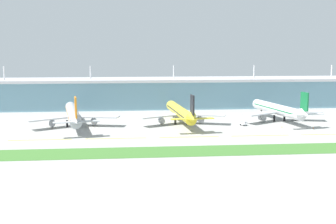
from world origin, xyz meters
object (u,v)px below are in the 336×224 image
airliner_near (73,114)px  safety_cone_left_wingtip (282,127)px  airliner_middle (181,112)px  airliner_far (278,110)px  safety_cone_nose_front (313,128)px  baggage_cart (244,123)px

airliner_near → safety_cone_left_wingtip: airliner_near is taller
airliner_middle → safety_cone_left_wingtip: 54.24m
airliner_far → safety_cone_left_wingtip: airliner_far is taller
safety_cone_left_wingtip → airliner_far: bearing=76.0°
airliner_middle → safety_cone_left_wingtip: size_ratio=93.45×
airliner_near → safety_cone_nose_front: bearing=-8.1°
baggage_cart → safety_cone_left_wingtip: (18.66, -7.10, -0.91)m
airliner_near → safety_cone_left_wingtip: size_ratio=98.51×
safety_cone_left_wingtip → safety_cone_nose_front: bearing=-15.9°
airliner_near → safety_cone_left_wingtip: (109.16, -13.49, -6.10)m
airliner_far → safety_cone_nose_front: airliner_far is taller
airliner_near → safety_cone_nose_front: (124.26, -17.79, -6.10)m
airliner_far → baggage_cart: airliner_far is taller
airliner_far → safety_cone_left_wingtip: 21.75m
airliner_middle → safety_cone_nose_front: size_ratio=93.45×
airliner_near → safety_cone_left_wingtip: bearing=-7.0°
safety_cone_left_wingtip → safety_cone_nose_front: size_ratio=1.00×
airliner_far → safety_cone_left_wingtip: size_ratio=86.43×
airliner_far → airliner_near: bearing=-176.6°
airliner_middle → safety_cone_nose_front: bearing=-16.6°
airliner_near → airliner_middle: bearing=2.1°
baggage_cart → safety_cone_nose_front: bearing=-18.7°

